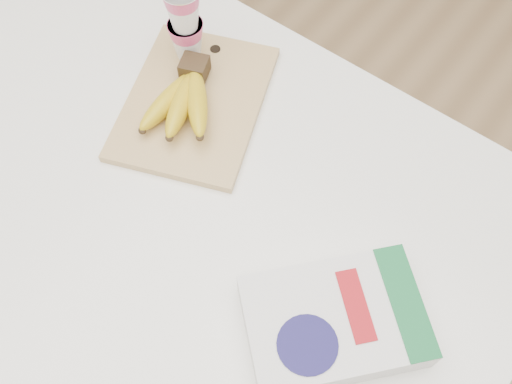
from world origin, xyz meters
TOP-DOWN VIEW (x-y plane):
  - table at (0.00, 0.00)m, footprint 1.22×0.82m
  - cutting_board at (-0.06, 0.15)m, footprint 0.34×0.39m
  - bananas at (-0.06, 0.13)m, footprint 0.16×0.19m
  - yogurt_stack at (-0.13, 0.22)m, footprint 0.07×0.07m
  - cereal_box at (0.37, -0.04)m, footprint 0.29×0.30m

SIDE VIEW (x-z plane):
  - table at x=0.00m, z-range 0.00..0.92m
  - cutting_board at x=-0.06m, z-range 0.92..0.93m
  - cereal_box at x=0.37m, z-range 0.92..0.97m
  - bananas at x=-0.06m, z-range 0.93..0.99m
  - yogurt_stack at x=-0.13m, z-range 0.94..1.10m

